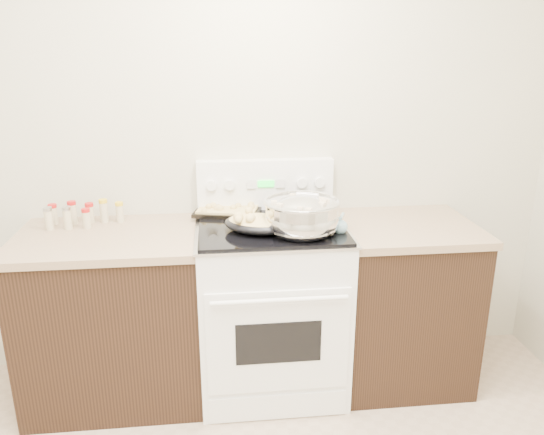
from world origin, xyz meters
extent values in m
cube|color=beige|center=(0.00, 1.77, 1.35)|extent=(4.00, 0.05, 2.70)
cube|color=black|center=(-0.48, 1.43, 0.44)|extent=(0.90, 0.64, 0.88)
cube|color=brown|center=(-0.48, 1.43, 0.90)|extent=(0.93, 0.67, 0.04)
cube|color=black|center=(1.08, 1.43, 0.44)|extent=(0.70, 0.64, 0.88)
cube|color=brown|center=(1.08, 1.43, 0.90)|extent=(0.73, 0.67, 0.04)
cube|color=white|center=(0.35, 1.42, 0.46)|extent=(0.76, 0.66, 0.92)
cube|color=white|center=(0.35, 1.08, 0.45)|extent=(0.70, 0.01, 0.55)
cube|color=black|center=(0.35, 1.08, 0.46)|extent=(0.42, 0.01, 0.22)
cylinder|color=white|center=(0.35, 1.04, 0.70)|extent=(0.65, 0.02, 0.02)
cube|color=white|center=(0.35, 1.09, 0.08)|extent=(0.70, 0.01, 0.14)
cube|color=silver|center=(0.35, 1.42, 0.93)|extent=(0.78, 0.68, 0.01)
cube|color=black|center=(0.35, 1.42, 0.94)|extent=(0.74, 0.64, 0.01)
cube|color=white|center=(0.35, 1.72, 1.08)|extent=(0.76, 0.07, 0.28)
cylinder|color=white|center=(0.05, 1.67, 1.10)|extent=(0.06, 0.02, 0.06)
cylinder|color=white|center=(0.15, 1.67, 1.10)|extent=(0.06, 0.02, 0.06)
cylinder|color=white|center=(0.55, 1.67, 1.10)|extent=(0.06, 0.02, 0.06)
cylinder|color=white|center=(0.65, 1.67, 1.10)|extent=(0.06, 0.02, 0.06)
cube|color=#19E533|center=(0.35, 1.67, 1.10)|extent=(0.09, 0.00, 0.04)
cube|color=silver|center=(0.27, 1.67, 1.10)|extent=(0.05, 0.00, 0.05)
cube|color=silver|center=(0.43, 1.67, 1.10)|extent=(0.05, 0.00, 0.05)
ellipsoid|color=silver|center=(0.49, 1.28, 1.02)|extent=(0.41, 0.41, 0.22)
cylinder|color=silver|center=(0.49, 1.28, 0.95)|extent=(0.20, 0.20, 0.01)
torus|color=silver|center=(0.49, 1.28, 1.11)|extent=(0.38, 0.38, 0.02)
cylinder|color=silver|center=(0.49, 1.28, 1.04)|extent=(0.35, 0.35, 0.12)
cylinder|color=brown|center=(0.49, 1.28, 1.09)|extent=(0.33, 0.33, 0.00)
cube|color=beige|center=(0.53, 1.22, 1.10)|extent=(0.03, 0.03, 0.02)
cube|color=beige|center=(0.57, 1.23, 1.10)|extent=(0.05, 0.05, 0.03)
cube|color=beige|center=(0.45, 1.25, 1.10)|extent=(0.05, 0.05, 0.03)
cube|color=beige|center=(0.55, 1.24, 1.10)|extent=(0.04, 0.04, 0.03)
cube|color=beige|center=(0.50, 1.23, 1.10)|extent=(0.04, 0.04, 0.02)
cube|color=beige|center=(0.59, 1.27, 1.10)|extent=(0.05, 0.05, 0.03)
cube|color=beige|center=(0.46, 1.18, 1.10)|extent=(0.03, 0.03, 0.02)
cube|color=beige|center=(0.58, 1.24, 1.10)|extent=(0.03, 0.03, 0.02)
cube|color=beige|center=(0.61, 1.28, 1.10)|extent=(0.03, 0.03, 0.03)
cube|color=beige|center=(0.59, 1.31, 1.10)|extent=(0.03, 0.03, 0.03)
cube|color=beige|center=(0.35, 1.28, 1.10)|extent=(0.03, 0.03, 0.03)
cube|color=beige|center=(0.37, 1.24, 1.10)|extent=(0.04, 0.04, 0.02)
cube|color=beige|center=(0.51, 1.34, 1.10)|extent=(0.04, 0.04, 0.02)
cube|color=beige|center=(0.46, 1.40, 1.10)|extent=(0.03, 0.03, 0.03)
cube|color=beige|center=(0.59, 1.30, 1.10)|extent=(0.03, 0.03, 0.02)
cube|color=beige|center=(0.50, 1.14, 1.10)|extent=(0.04, 0.04, 0.03)
cube|color=beige|center=(0.57, 1.27, 1.10)|extent=(0.04, 0.04, 0.03)
ellipsoid|color=black|center=(0.28, 1.32, 0.98)|extent=(0.41, 0.35, 0.08)
ellipsoid|color=#DBBE75|center=(0.28, 1.32, 1.00)|extent=(0.37, 0.32, 0.06)
sphere|color=#DBBE75|center=(0.24, 1.28, 1.03)|extent=(0.05, 0.05, 0.05)
sphere|color=#DBBE75|center=(0.18, 1.30, 1.03)|extent=(0.05, 0.05, 0.05)
sphere|color=#DBBE75|center=(0.39, 1.32, 1.03)|extent=(0.05, 0.05, 0.05)
sphere|color=#DBBE75|center=(0.18, 1.26, 1.03)|extent=(0.04, 0.04, 0.04)
sphere|color=#DBBE75|center=(0.38, 1.39, 1.03)|extent=(0.04, 0.04, 0.04)
sphere|color=#DBBE75|center=(0.24, 1.40, 1.03)|extent=(0.04, 0.04, 0.04)
sphere|color=#DBBE75|center=(0.23, 1.26, 1.03)|extent=(0.04, 0.04, 0.04)
sphere|color=#DBBE75|center=(0.36, 1.29, 1.03)|extent=(0.05, 0.05, 0.05)
cube|color=black|center=(0.14, 1.65, 0.95)|extent=(0.40, 0.32, 0.02)
cube|color=#DBBE75|center=(0.14, 1.65, 0.97)|extent=(0.36, 0.28, 0.02)
sphere|color=#DBBE75|center=(0.05, 1.67, 0.98)|extent=(0.04, 0.04, 0.04)
sphere|color=#DBBE75|center=(0.08, 1.69, 0.98)|extent=(0.03, 0.03, 0.03)
sphere|color=#DBBE75|center=(0.26, 1.63, 0.98)|extent=(0.04, 0.04, 0.04)
sphere|color=#DBBE75|center=(0.17, 1.63, 0.98)|extent=(0.04, 0.04, 0.04)
sphere|color=#DBBE75|center=(0.09, 1.62, 0.98)|extent=(0.04, 0.04, 0.04)
sphere|color=#DBBE75|center=(0.19, 1.66, 0.98)|extent=(0.04, 0.04, 0.04)
sphere|color=#DBBE75|center=(0.01, 1.59, 0.98)|extent=(0.03, 0.03, 0.03)
sphere|color=#DBBE75|center=(0.27, 1.67, 0.98)|extent=(0.04, 0.04, 0.04)
sphere|color=#DBBE75|center=(0.08, 1.63, 0.98)|extent=(0.04, 0.04, 0.04)
sphere|color=#DBBE75|center=(0.03, 1.65, 0.98)|extent=(0.03, 0.03, 0.03)
cylinder|color=tan|center=(0.37, 1.43, 0.95)|extent=(0.10, 0.27, 0.01)
sphere|color=tan|center=(0.33, 1.33, 0.96)|extent=(0.04, 0.04, 0.04)
sphere|color=#81B0C1|center=(0.68, 1.27, 0.97)|extent=(0.07, 0.07, 0.07)
cylinder|color=#81B0C1|center=(0.71, 1.38, 0.99)|extent=(0.08, 0.23, 0.06)
cylinder|color=#BFB28C|center=(-0.79, 1.63, 0.97)|extent=(0.04, 0.04, 0.09)
cylinder|color=#B21414|center=(-0.79, 1.63, 1.02)|extent=(0.05, 0.05, 0.02)
cylinder|color=#BFB28C|center=(-0.69, 1.62, 0.97)|extent=(0.04, 0.04, 0.11)
cylinder|color=#B21414|center=(-0.69, 1.62, 1.04)|extent=(0.05, 0.05, 0.02)
cylinder|color=#BFB28C|center=(-0.60, 1.63, 0.97)|extent=(0.04, 0.04, 0.09)
cylinder|color=#B21414|center=(-0.60, 1.63, 1.02)|extent=(0.04, 0.04, 0.02)
cylinder|color=#BFB28C|center=(-0.53, 1.63, 0.97)|extent=(0.04, 0.04, 0.11)
cylinder|color=gold|center=(-0.53, 1.63, 1.04)|extent=(0.04, 0.04, 0.02)
cylinder|color=#BFB28C|center=(-0.44, 1.63, 0.97)|extent=(0.04, 0.04, 0.09)
cylinder|color=gold|center=(-0.44, 1.63, 1.02)|extent=(0.04, 0.04, 0.02)
cylinder|color=#BFB28C|center=(-0.79, 1.54, 0.97)|extent=(0.04, 0.04, 0.10)
cylinder|color=#B2B2B7|center=(-0.79, 1.54, 1.03)|extent=(0.04, 0.04, 0.02)
cylinder|color=#BFB28C|center=(-0.69, 1.54, 0.97)|extent=(0.04, 0.04, 0.10)
cylinder|color=#B2B2B7|center=(-0.69, 1.54, 1.03)|extent=(0.04, 0.04, 0.02)
cylinder|color=#BFB28C|center=(-0.60, 1.54, 0.96)|extent=(0.04, 0.04, 0.09)
cylinder|color=#B21414|center=(-0.60, 1.54, 1.02)|extent=(0.04, 0.04, 0.02)
camera|label=1|loc=(0.07, -1.15, 1.83)|focal=35.00mm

